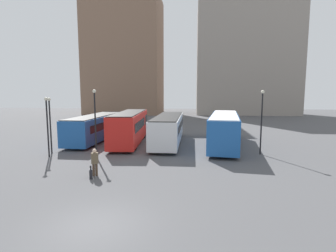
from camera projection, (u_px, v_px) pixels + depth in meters
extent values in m
plane|color=#4C4C4F|center=(94.00, 226.00, 10.18)|extent=(160.00, 160.00, 0.00)
cube|color=#7F604C|center=(125.00, 56.00, 67.42)|extent=(18.38, 14.39, 29.28)
cube|color=gray|center=(246.00, 61.00, 64.69)|extent=(24.23, 10.97, 26.49)
cube|color=#1E56A3|center=(97.00, 127.00, 29.04)|extent=(2.72, 12.08, 2.45)
cube|color=black|center=(111.00, 120.00, 33.88)|extent=(2.65, 2.24, 0.93)
cube|color=black|center=(93.00, 125.00, 27.94)|extent=(2.70, 7.74, 0.73)
cube|color=black|center=(96.00, 115.00, 28.89)|extent=(2.51, 11.84, 0.08)
cylinder|color=black|center=(108.00, 131.00, 32.86)|extent=(2.49, 0.93, 0.91)
cylinder|color=black|center=(83.00, 142.00, 25.48)|extent=(2.49, 0.93, 0.91)
cube|color=red|center=(130.00, 127.00, 27.14)|extent=(3.16, 10.88, 2.90)
cube|color=black|center=(136.00, 119.00, 31.47)|extent=(2.61, 2.14, 1.10)
cube|color=black|center=(128.00, 125.00, 26.14)|extent=(2.93, 7.03, 0.87)
cube|color=black|center=(130.00, 113.00, 26.96)|extent=(2.95, 10.66, 0.08)
cylinder|color=black|center=(135.00, 134.00, 30.60)|extent=(2.41, 1.06, 0.91)
cylinder|color=black|center=(124.00, 145.00, 23.99)|extent=(2.41, 1.06, 0.91)
cube|color=silver|center=(168.00, 129.00, 27.04)|extent=(2.55, 11.56, 2.52)
cube|color=black|center=(172.00, 121.00, 31.68)|extent=(2.58, 2.12, 0.96)
cube|color=black|center=(167.00, 127.00, 25.97)|extent=(2.58, 7.40, 0.75)
cube|color=black|center=(168.00, 116.00, 26.88)|extent=(2.34, 11.33, 0.08)
cylinder|color=black|center=(171.00, 133.00, 30.70)|extent=(2.44, 1.02, 1.02)
cylinder|color=black|center=(164.00, 145.00, 23.62)|extent=(2.44, 1.02, 1.02)
cube|color=#1E56A3|center=(224.00, 129.00, 25.77)|extent=(4.09, 12.41, 2.77)
cube|color=black|center=(225.00, 120.00, 30.56)|extent=(2.86, 2.55, 1.05)
cube|color=black|center=(224.00, 127.00, 24.67)|extent=(3.56, 8.06, 0.83)
cube|color=white|center=(225.00, 115.00, 25.59)|extent=(3.85, 12.14, 0.08)
cylinder|color=black|center=(224.00, 135.00, 29.57)|extent=(2.57, 1.33, 1.02)
cylinder|color=black|center=(223.00, 148.00, 22.26)|extent=(2.57, 1.33, 1.02)
cylinder|color=#4C3828|center=(94.00, 170.00, 16.38)|extent=(0.20, 0.20, 0.79)
cylinder|color=#4C3828|center=(97.00, 170.00, 16.42)|extent=(0.20, 0.20, 0.79)
cylinder|color=brown|center=(95.00, 158.00, 16.31)|extent=(0.58, 0.58, 0.69)
sphere|color=beige|center=(94.00, 151.00, 16.25)|extent=(0.26, 0.26, 0.26)
cube|color=black|center=(91.00, 174.00, 15.92)|extent=(0.31, 0.44, 0.57)
cube|color=black|center=(91.00, 168.00, 15.73)|extent=(0.10, 0.06, 0.26)
cylinder|color=black|center=(261.00, 124.00, 21.96)|extent=(0.12, 0.12, 5.20)
sphere|color=beige|center=(263.00, 92.00, 21.63)|extent=(0.28, 0.28, 0.28)
cylinder|color=black|center=(48.00, 129.00, 21.05)|extent=(0.12, 0.12, 4.63)
sphere|color=beige|center=(46.00, 99.00, 20.76)|extent=(0.28, 0.28, 0.28)
cylinder|color=black|center=(95.00, 125.00, 20.85)|extent=(0.12, 0.12, 5.23)
sphere|color=beige|center=(94.00, 91.00, 20.52)|extent=(0.28, 0.28, 0.28)
cylinder|color=black|center=(50.00, 127.00, 22.31)|extent=(0.12, 0.12, 4.57)
sphere|color=beige|center=(49.00, 99.00, 22.02)|extent=(0.28, 0.28, 0.28)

